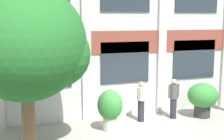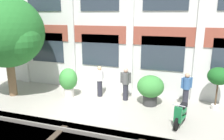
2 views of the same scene
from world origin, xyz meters
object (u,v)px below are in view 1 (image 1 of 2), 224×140
resident_watching_tracks (141,100)px  resident_near_plants (174,97)px  broadleaf_tree (25,46)px  potted_plant_glazed_jar (110,107)px  potted_plant_fluted_column (203,97)px

resident_watching_tracks → resident_near_plants: bearing=21.5°
broadleaf_tree → resident_watching_tracks: size_ratio=3.15×
potted_plant_glazed_jar → potted_plant_fluted_column: size_ratio=1.06×
potted_plant_glazed_jar → resident_watching_tracks: 1.59m
broadleaf_tree → potted_plant_fluted_column: size_ratio=3.57×
broadleaf_tree → resident_near_plants: bearing=11.4°
broadleaf_tree → potted_plant_glazed_jar: size_ratio=3.37×
broadleaf_tree → resident_watching_tracks: broadleaf_tree is taller
resident_near_plants → potted_plant_fluted_column: bearing=70.3°
potted_plant_fluted_column → resident_near_plants: (-1.24, 0.21, 0.05)m
potted_plant_fluted_column → resident_near_plants: bearing=170.2°
potted_plant_glazed_jar → resident_near_plants: resident_near_plants is taller
potted_plant_glazed_jar → resident_near_plants: bearing=9.3°
potted_plant_glazed_jar → resident_watching_tracks: resident_watching_tracks is taller
resident_watching_tracks → broadleaf_tree: bearing=-138.9°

